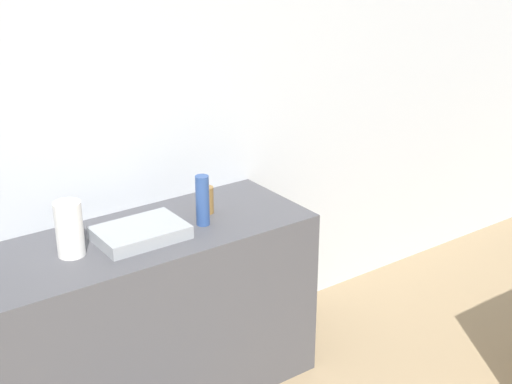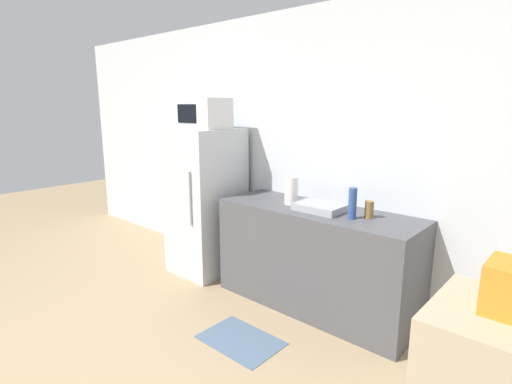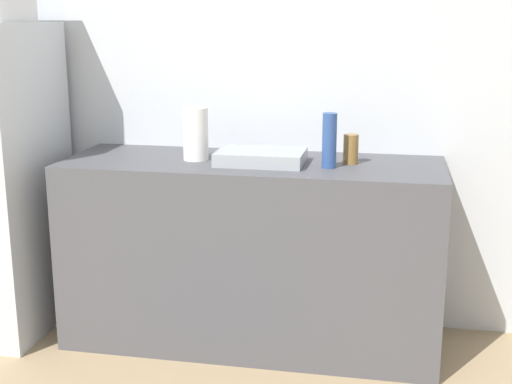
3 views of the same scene
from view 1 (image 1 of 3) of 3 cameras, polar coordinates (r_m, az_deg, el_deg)
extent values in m
cube|color=silver|center=(3.36, -16.15, 3.97)|extent=(8.00, 0.06, 2.60)
cube|color=#4C4C51|center=(3.49, -9.75, -10.29)|extent=(1.76, 0.61, 0.89)
cube|color=#9EA3A8|center=(3.25, -9.22, -3.23)|extent=(0.39, 0.27, 0.06)
cylinder|color=#2D4C8C|center=(3.33, -4.30, -0.68)|extent=(0.06, 0.06, 0.24)
cylinder|color=olive|center=(3.48, -3.97, -0.63)|extent=(0.07, 0.07, 0.13)
cylinder|color=white|center=(3.13, -14.71, -2.88)|extent=(0.12, 0.12, 0.24)
camera|label=2|loc=(3.05, 54.64, 2.58)|focal=28.00mm
camera|label=3|loc=(2.06, 62.46, -11.53)|focal=50.00mm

